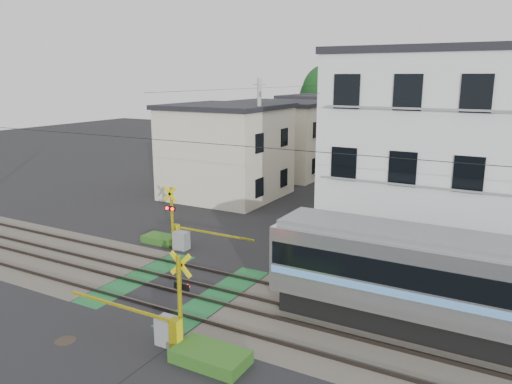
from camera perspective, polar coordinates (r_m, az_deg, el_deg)
The scene contains 12 objects.
ground at distance 20.28m, azimuth -9.06°, elevation -10.64°, with size 120.00×120.00×0.00m, color black.
track_bed at distance 20.27m, azimuth -9.07°, elevation -10.54°, with size 120.00×120.00×0.14m.
crossing_signal_near at distance 15.95m, azimuth -9.92°, elevation -14.75°, with size 4.74×0.65×3.09m.
crossing_signal_far at distance 24.22m, azimuth -8.64°, elevation -4.84°, with size 4.74×0.65×3.09m.
apartment_block at distance 24.43m, azimuth 21.42°, elevation 4.07°, with size 10.20×8.36×9.30m.
houses_row at distance 42.27m, azimuth 13.31°, elevation 6.14°, with size 22.07×31.35×6.80m.
tree_hill at distance 63.61m, azimuth 19.39°, elevation 9.74°, with size 40.00×12.72×10.57m.
catenary at distance 16.20m, azimuth 7.53°, elevation -2.83°, with size 60.00×5.04×7.00m.
utility_poles at distance 39.79m, azimuth 10.39°, elevation 7.08°, with size 7.90×42.00×8.00m.
pedestrian at distance 50.54m, azimuth 15.23°, elevation 4.40°, with size 0.63×0.41×1.73m, color #24292D.
manhole_cover at distance 17.37m, azimuth -20.95°, elevation -15.62°, with size 0.65×0.65×0.02m, color #2D261E.
weed_patches at distance 19.18m, azimuth -5.03°, elevation -11.35°, with size 10.25×8.80×0.40m.
Camera 1 is at (11.65, -14.49, 8.11)m, focal length 35.00 mm.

